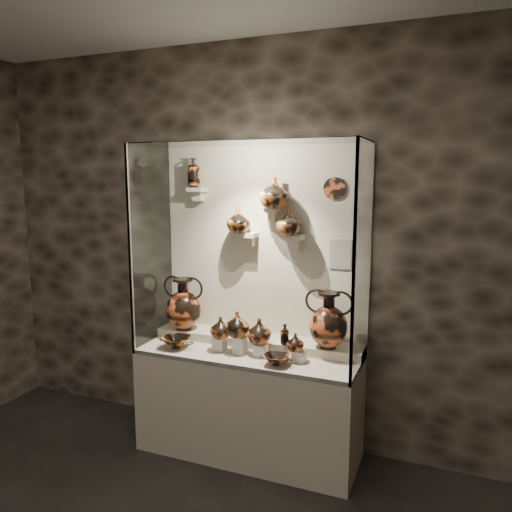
{
  "coord_description": "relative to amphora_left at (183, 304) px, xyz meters",
  "views": [
    {
      "loc": [
        1.42,
        -1.19,
        2.16
      ],
      "look_at": [
        0.06,
        2.19,
        1.57
      ],
      "focal_mm": 35.0,
      "sensor_mm": 36.0,
      "label": 1
    }
  ],
  "objects": [
    {
      "name": "pedestal_e",
      "position": [
        1.05,
        -0.17,
        -0.25
      ],
      "size": [
        0.09,
        0.09,
        0.08
      ],
      "primitive_type": "cube",
      "color": "silver",
      "rests_on": "front_tier"
    },
    {
      "name": "kylix_right",
      "position": [
        0.92,
        -0.29,
        -0.24
      ],
      "size": [
        0.29,
        0.27,
        0.09
      ],
      "primitive_type": null,
      "rotation": [
        0.0,
        0.0,
        0.41
      ],
      "color": "#BA4D23",
      "rests_on": "front_tier"
    },
    {
      "name": "ovoid_vase_c",
      "position": [
        0.88,
        0.08,
        0.7
      ],
      "size": [
        0.25,
        0.25,
        0.2
      ],
      "primitive_type": "imported",
      "rotation": [
        0.0,
        0.0,
        0.4
      ],
      "color": "#A5551D",
      "rests_on": "bracket_cc"
    },
    {
      "name": "glass_right",
      "position": [
        1.48,
        -0.12,
        0.48
      ],
      "size": [
        0.01,
        0.6,
        1.6
      ],
      "primitive_type": "cube",
      "color": "white",
      "rests_on": "plinth"
    },
    {
      "name": "ovoid_vase_b",
      "position": [
        0.77,
        0.06,
        0.92
      ],
      "size": [
        0.24,
        0.24,
        0.23
      ],
      "primitive_type": "imported",
      "rotation": [
        0.0,
        0.0,
        0.07
      ],
      "color": "#A5551D",
      "rests_on": "bracket_cb"
    },
    {
      "name": "glass_left",
      "position": [
        -0.22,
        -0.12,
        0.48
      ],
      "size": [
        0.01,
        0.6,
        1.6
      ],
      "primitive_type": "cube",
      "color": "white",
      "rests_on": "plinth"
    },
    {
      "name": "ovoid_vase_a",
      "position": [
        0.46,
        0.08,
        0.7
      ],
      "size": [
        0.23,
        0.23,
        0.19
      ],
      "primitive_type": "imported",
      "rotation": [
        0.0,
        0.0,
        0.29
      ],
      "color": "#A5551D",
      "rests_on": "bracket_ca"
    },
    {
      "name": "pedestal_d",
      "position": [
        0.91,
        -0.17,
        -0.23
      ],
      "size": [
        0.09,
        0.09,
        0.12
      ],
      "primitive_type": "cube",
      "color": "silver",
      "rests_on": "front_tier"
    },
    {
      "name": "info_placard",
      "position": [
        1.26,
        0.18,
        0.46
      ],
      "size": [
        0.17,
        0.01,
        0.22
      ],
      "primitive_type": "cube",
      "color": "beige",
      "rests_on": "back_panel"
    },
    {
      "name": "jug_a",
      "position": [
        0.43,
        -0.18,
        -0.1
      ],
      "size": [
        0.19,
        0.19,
        0.17
      ],
      "primitive_type": "imported",
      "rotation": [
        0.0,
        0.0,
        -0.16
      ],
      "color": "#BA4D23",
      "rests_on": "pedestal_a"
    },
    {
      "name": "frame_post_left",
      "position": [
        -0.21,
        -0.41,
        0.48
      ],
      "size": [
        0.02,
        0.02,
        1.6
      ],
      "primitive_type": "cube",
      "color": "gray",
      "rests_on": "plinth"
    },
    {
      "name": "rear_tier",
      "position": [
        0.63,
        0.06,
        -0.27
      ],
      "size": [
        1.7,
        0.25,
        0.1
      ],
      "primitive_type": "cube",
      "color": "#C0AF95",
      "rests_on": "plinth"
    },
    {
      "name": "plinth",
      "position": [
        0.63,
        -0.12,
        -0.72
      ],
      "size": [
        1.7,
        0.6,
        0.8
      ],
      "primitive_type": "cube",
      "color": "beige",
      "rests_on": "floor"
    },
    {
      "name": "glass_top",
      "position": [
        0.63,
        -0.12,
        1.28
      ],
      "size": [
        1.7,
        0.6,
        0.01
      ],
      "primitive_type": "cube",
      "color": "white",
      "rests_on": "back_panel"
    },
    {
      "name": "amphora_left",
      "position": [
        0.0,
        0.0,
        0.0
      ],
      "size": [
        0.44,
        0.44,
        0.44
      ],
      "primitive_type": null,
      "rotation": [
        0.0,
        0.0,
        0.31
      ],
      "color": "#BA4D23",
      "rests_on": "rear_tier"
    },
    {
      "name": "wall_plate",
      "position": [
        1.2,
        0.17,
        0.95
      ],
      "size": [
        0.17,
        0.02,
        0.17
      ],
      "primitive_type": "cylinder",
      "rotation": [
        1.57,
        0.0,
        0.0
      ],
      "color": "#BC4925",
      "rests_on": "back_panel"
    },
    {
      "name": "amphora_right",
      "position": [
        1.22,
        0.0,
        -0.0
      ],
      "size": [
        0.45,
        0.45,
        0.43
      ],
      "primitive_type": null,
      "rotation": [
        0.0,
        0.0,
        0.43
      ],
      "color": "#BA4D23",
      "rests_on": "rear_tier"
    },
    {
      "name": "frame_post_right",
      "position": [
        1.47,
        -0.41,
        0.48
      ],
      "size": [
        0.02,
        0.02,
        1.6
      ],
      "primitive_type": "cube",
      "color": "gray",
      "rests_on": "plinth"
    },
    {
      "name": "jug_e",
      "position": [
        1.02,
        -0.18,
        -0.14
      ],
      "size": [
        0.16,
        0.16,
        0.13
      ],
      "primitive_type": "imported",
      "rotation": [
        0.0,
        0.0,
        -0.35
      ],
      "color": "#BA4D23",
      "rests_on": "pedestal_e"
    },
    {
      "name": "lekythos_tall",
      "position": [
        0.06,
        0.11,
        1.08
      ],
      "size": [
        0.14,
        0.14,
        0.27
      ],
      "primitive_type": null,
      "rotation": [
        0.0,
        0.0,
        -0.32
      ],
      "color": "#BA4D23",
      "rests_on": "bracket_ul"
    },
    {
      "name": "bracket_ul",
      "position": [
        0.08,
        0.12,
        0.93
      ],
      "size": [
        0.14,
        0.12,
        0.04
      ],
      "primitive_type": "cube",
      "color": "beige",
      "rests_on": "back_panel"
    },
    {
      "name": "bracket_cc",
      "position": [
        0.91,
        0.12,
        0.58
      ],
      "size": [
        0.14,
        0.12,
        0.04
      ],
      "primitive_type": "cube",
      "color": "beige",
      "rests_on": "back_panel"
    },
    {
      "name": "jug_c",
      "position": [
        0.73,
        -0.15,
        -0.1
      ],
      "size": [
        0.23,
        0.23,
        0.19
      ],
      "primitive_type": "imported",
      "rotation": [
        0.0,
        0.0,
        -0.29
      ],
      "color": "#BA4D23",
      "rests_on": "pedestal_c"
    },
    {
      "name": "jug_b",
      "position": [
        0.56,
        -0.17,
        -0.06
      ],
      "size": [
        0.21,
        0.21,
        0.19
      ],
      "primitive_type": "imported",
      "rotation": [
        0.0,
        0.0,
        -0.14
      ],
      "color": "#A5551D",
      "rests_on": "pedestal_b"
    },
    {
      "name": "kylix_left",
      "position": [
        0.08,
        -0.25,
        -0.23
      ],
      "size": [
        0.33,
        0.29,
        0.11
      ],
      "primitive_type": null,
      "rotation": [
        0.0,
        0.0,
        0.24
      ],
      "color": "#A5551D",
      "rests_on": "front_tier"
    },
    {
      "name": "bracket_ca",
      "position": [
        0.53,
        0.12,
        0.58
      ],
      "size": [
        0.14,
        0.12,
        0.04
      ],
      "primitive_type": "cube",
      "color": "beige",
      "rests_on": "back_panel"
    },
    {
      "name": "front_tier",
      "position": [
        0.63,
        -0.12,
        -0.3
      ],
      "size": [
        1.68,
        0.58,
        0.03
      ],
      "primitive_type": "cube",
      "color": "#C0AF95",
      "rests_on": "plinth"
    },
    {
      "name": "bracket_cb",
      "position": [
        0.73,
        0.12,
        0.78
      ],
      "size": [
        0.1,
        0.12,
        0.04
      ],
      "primitive_type": "cube",
      "color": "beige",
      "rests_on": "back_panel"
    },
    {
      "name": "pedestal_b",
      "position": [
        0.58,
        -0.17,
        -0.22
      ],
      "size": [
        0.09,
        0.09,
        0.13
      ],
      "primitive_type": "cube",
      "color": "silver",
      "rests_on": "front_tier"
    },
    {
      "name": "pedestal_c",
      "position": [
        0.75,
        -0.17,
        -0.24
      ],
      "size": [
        0.09,
        0.09,
        0.09
      ],
      "primitive_type": "cube",
      "color": "silver",
      "rests_on": "front_tier"
    },
    {
      "name": "glass_front",
      "position": [
        0.63,
        -0.41,
        0.48
      ],
      "size": [
        1.7,
        0.01,
        1.6
      ],
      "primitive_type": "cube",
      "color": "white",
      "rests_on": "plinth"
    },
    {
      "name": "pedestal_a",
      "position": [
        0.41,
        -0.17,
        -0.24
      ],
      "size": [
        0.09,
        0.09,
        0.1
      ],
      "primitive_type": "cube",
      "color": "silver",
      "rests_on": "front_tier"
    },
    {
      "name": "back_panel",
      "position": [
        0.63,
        0.2,
        0.48
      ],
      "size": [
        1.7,
        0.03,
        1.6
      ],
      "primitive_type": "cube",
      "color": "beige",
      "rests_on": "plinth"
    },
    {
      "name": "wall_back",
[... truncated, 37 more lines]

